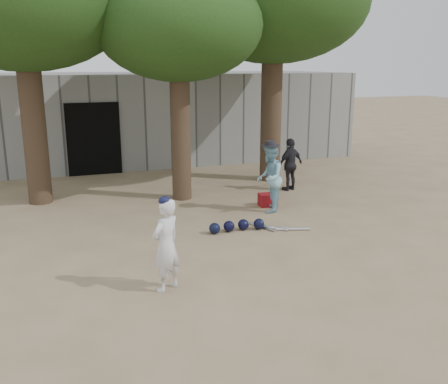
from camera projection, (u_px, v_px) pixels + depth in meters
name	position (u px, v px, depth m)	size (l,w,h in m)	color
ground	(211.00, 261.00, 8.73)	(70.00, 70.00, 0.00)	#937C5E
boy_player	(166.00, 245.00, 7.45)	(0.53, 0.34, 1.44)	silver
spectator_blue	(269.00, 178.00, 11.44)	(0.77, 0.60, 1.58)	#82B5C9
spectator_dark	(290.00, 164.00, 13.39)	(0.83, 0.35, 1.41)	black
red_bag	(268.00, 200.00, 12.04)	(0.42, 0.32, 0.30)	maroon
back_building	(121.00, 116.00, 17.77)	(16.00, 5.24, 3.00)	gray
helmet_row	(237.00, 226.00, 10.24)	(1.19, 0.30, 0.23)	black
bat_pile	(277.00, 228.00, 10.38)	(1.06, 0.83, 0.06)	#BABAC1
tree_row	(175.00, 7.00, 12.36)	(11.40, 5.80, 6.69)	brown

